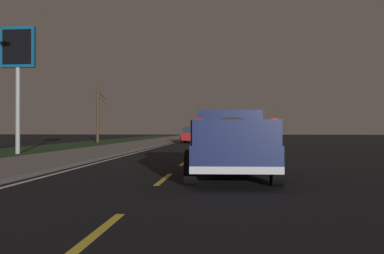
{
  "coord_description": "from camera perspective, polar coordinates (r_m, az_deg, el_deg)",
  "views": [
    {
      "loc": [
        -0.45,
        -1.62,
        1.32
      ],
      "look_at": [
        11.66,
        -0.59,
        1.39
      ],
      "focal_mm": 36.84,
      "sensor_mm": 36.0,
      "label": 1
    }
  ],
  "objects": [
    {
      "name": "sedan_green",
      "position": [
        33.48,
        5.09,
        -1.25
      ],
      "size": [
        4.4,
        2.03,
        1.54
      ],
      "color": "#14592D",
      "rests_on": "ground"
    },
    {
      "name": "grass_verge",
      "position": [
        30.11,
        -19.32,
        -2.82
      ],
      "size": [
        108.0,
        6.0,
        0.01
      ],
      "primitive_type": "cube",
      "color": "#1E3819",
      "rests_on": "ground"
    },
    {
      "name": "pickup_truck",
      "position": [
        11.11,
        5.51,
        -2.07
      ],
      "size": [
        5.49,
        2.42,
        1.87
      ],
      "color": "#141E4C",
      "rests_on": "ground"
    },
    {
      "name": "bare_tree_far",
      "position": [
        40.56,
        -13.46,
        2.11
      ],
      "size": [
        2.01,
        0.91,
        5.7
      ],
      "color": "#423323",
      "rests_on": "ground"
    },
    {
      "name": "lane_markings",
      "position": [
        29.71,
        -3.21,
        -2.87
      ],
      "size": [
        108.0,
        3.54,
        0.01
      ],
      "color": "yellow",
      "rests_on": "ground"
    },
    {
      "name": "ground",
      "position": [
        27.53,
        1.48,
        -3.08
      ],
      "size": [
        144.0,
        144.0,
        0.0
      ],
      "primitive_type": "plane",
      "color": "black"
    },
    {
      "name": "sedan_red",
      "position": [
        38.2,
        0.09,
        -1.14
      ],
      "size": [
        4.4,
        2.02,
        1.54
      ],
      "color": "maroon",
      "rests_on": "ground"
    },
    {
      "name": "sidewalk_shoulder",
      "position": [
        28.43,
        -10.07,
        -2.87
      ],
      "size": [
        108.0,
        4.0,
        0.12
      ],
      "primitive_type": "cube",
      "color": "slate",
      "rests_on": "ground"
    },
    {
      "name": "gas_price_sign",
      "position": [
        23.43,
        -23.9,
        9.07
      ],
      "size": [
        0.27,
        1.9,
        6.84
      ],
      "color": "#99999E",
      "rests_on": "ground"
    }
  ]
}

